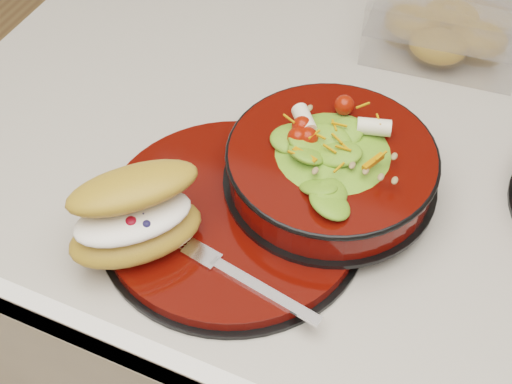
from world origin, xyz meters
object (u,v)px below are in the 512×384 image
at_px(dinner_plate, 233,216).
at_px(fork, 245,279).
at_px(croissant, 136,215).
at_px(island_counter, 370,341).
at_px(pastry_box, 447,22).
at_px(salad_bowl, 332,160).

relative_size(dinner_plate, fork, 1.83).
relative_size(dinner_plate, croissant, 1.78).
height_order(island_counter, pastry_box, pastry_box).
bearing_deg(fork, pastry_box, 0.79).
bearing_deg(salad_bowl, fork, -101.00).
xyz_separation_m(salad_bowl, fork, (-0.03, -0.17, -0.04)).
bearing_deg(fork, salad_bowl, -0.53).
bearing_deg(salad_bowl, island_counter, 48.69).
relative_size(dinner_plate, pastry_box, 1.37).
xyz_separation_m(dinner_plate, fork, (0.05, -0.08, 0.01)).
bearing_deg(island_counter, fork, -113.53).
bearing_deg(pastry_box, croissant, -118.72).
distance_m(salad_bowl, pastry_box, 0.34).
xyz_separation_m(fork, pastry_box, (0.08, 0.50, 0.02)).
height_order(island_counter, fork, fork).
xyz_separation_m(dinner_plate, croissant, (-0.07, -0.08, 0.05)).
xyz_separation_m(dinner_plate, pastry_box, (0.14, 0.42, 0.03)).
height_order(island_counter, croissant, croissant).
bearing_deg(salad_bowl, croissant, -134.03).
distance_m(salad_bowl, fork, 0.17).
bearing_deg(croissant, island_counter, 0.72).
relative_size(island_counter, pastry_box, 5.48).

